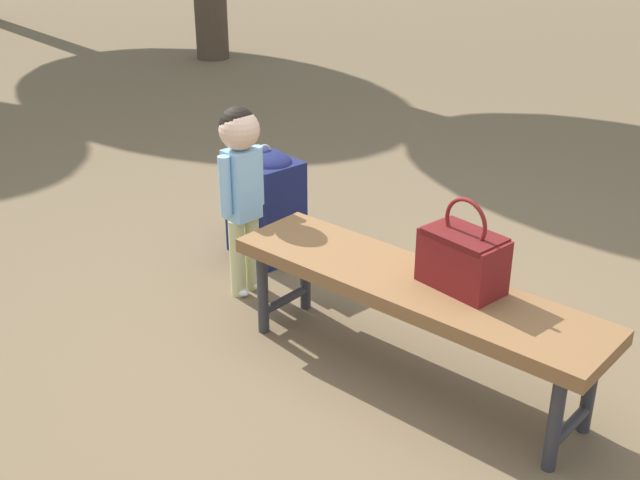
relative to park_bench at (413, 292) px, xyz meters
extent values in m
plane|color=brown|center=(0.35, -0.03, -0.39)|extent=(40.00, 40.00, 0.00)
cube|color=brown|center=(0.00, 0.00, 0.03)|extent=(1.65, 0.77, 0.06)
cylinder|color=#2D2D33|center=(0.71, -0.03, -0.20)|extent=(0.05, 0.05, 0.39)
cylinder|color=#2D2D33|center=(0.65, -0.31, -0.20)|extent=(0.05, 0.05, 0.39)
cylinder|color=#2D2D33|center=(-0.65, 0.31, -0.20)|extent=(0.05, 0.05, 0.39)
cylinder|color=#2D2D33|center=(-0.71, 0.03, -0.20)|extent=(0.05, 0.05, 0.39)
cylinder|color=#2D2D33|center=(0.68, -0.17, -0.29)|extent=(0.11, 0.28, 0.04)
cylinder|color=#2D2D33|center=(-0.68, 0.17, -0.29)|extent=(0.11, 0.28, 0.04)
cube|color=maroon|center=(-0.18, -0.03, 0.17)|extent=(0.36, 0.29, 0.22)
cube|color=#561313|center=(-0.18, -0.03, 0.27)|extent=(0.34, 0.28, 0.02)
torus|color=maroon|center=(-0.18, -0.03, 0.33)|extent=(0.19, 0.09, 0.20)
cylinder|color=#CCCC8C|center=(0.97, -0.36, -0.19)|extent=(0.08, 0.08, 0.40)
cylinder|color=#CCCC8C|center=(1.00, -0.27, -0.19)|extent=(0.08, 0.08, 0.40)
ellipsoid|color=white|center=(0.95, -0.36, -0.37)|extent=(0.10, 0.08, 0.04)
ellipsoid|color=white|center=(0.98, -0.27, -0.37)|extent=(0.10, 0.08, 0.04)
cube|color=#8CBFE5|center=(0.99, -0.32, 0.17)|extent=(0.16, 0.18, 0.34)
cylinder|color=#8CBFE5|center=(0.96, -0.41, 0.19)|extent=(0.06, 0.06, 0.29)
cylinder|color=#8CBFE5|center=(1.02, -0.22, 0.19)|extent=(0.06, 0.06, 0.29)
sphere|color=beige|center=(0.99, -0.32, 0.44)|extent=(0.19, 0.19, 0.19)
sphere|color=black|center=(1.00, -0.32, 0.46)|extent=(0.17, 0.17, 0.17)
cube|color=#191E4C|center=(1.11, -0.72, -0.12)|extent=(0.44, 0.39, 0.54)
ellipsoid|color=#191E4C|center=(1.11, -0.72, 0.14)|extent=(0.42, 0.37, 0.12)
cube|color=black|center=(1.05, -0.87, -0.20)|extent=(0.25, 0.13, 0.24)
cube|color=black|center=(1.24, -0.62, -0.12)|extent=(0.07, 0.05, 0.46)
cube|color=black|center=(1.08, -0.56, -0.12)|extent=(0.07, 0.05, 0.46)
torus|color=#B2B2B7|center=(1.11, -0.72, 0.19)|extent=(0.05, 0.09, 0.09)
camera|label=1|loc=(-0.94, 2.64, 1.54)|focal=45.16mm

